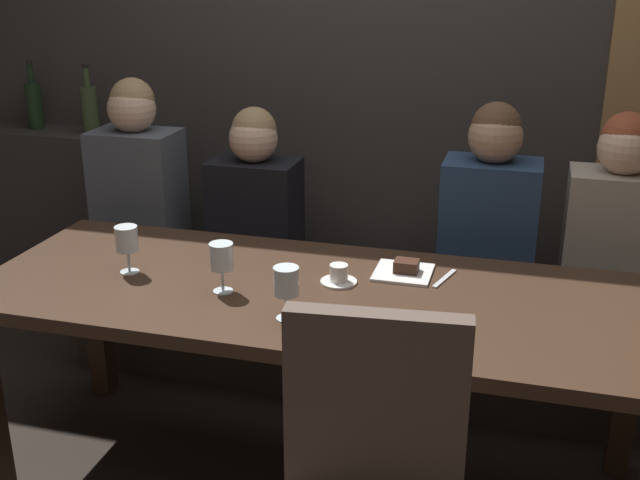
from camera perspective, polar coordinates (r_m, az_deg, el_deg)
The scene contains 17 objects.
ground at distance 2.88m, azimuth -0.42°, elevation -17.24°, with size 9.00×9.00×0.00m, color black.
back_wall_tiled at distance 3.48m, azimuth 5.23°, elevation 16.03°, with size 6.00×0.12×3.00m, color #383330.
back_counter at distance 4.10m, azimuth -17.55°, elevation 1.15°, with size 1.10×0.28×0.95m, color #2F2B29.
dining_table at distance 2.53m, azimuth -0.46°, elevation -5.45°, with size 2.20×0.84×0.74m.
banquette_bench at distance 3.33m, azimuth 2.89°, elevation -6.99°, with size 2.50×0.44×0.45m.
diner_redhead at distance 3.41m, azimuth -13.23°, elevation 4.25°, with size 0.36×0.24×0.83m.
diner_bearded at distance 3.25m, azimuth -4.78°, elevation 3.03°, with size 0.36×0.24×0.73m.
diner_far_end at distance 3.01m, azimuth 12.34°, elevation 1.94°, with size 0.36×0.24×0.80m.
diner_near_end at distance 3.07m, azimuth 20.90°, elevation 1.18°, with size 0.36×0.24×0.78m.
wine_bottle_dark_red at distance 4.06m, azimuth -20.26°, elevation 9.37°, with size 0.08×0.08×0.33m.
wine_bottle_pale_label at distance 3.85m, azimuth -16.57°, elevation 9.23°, with size 0.08×0.08×0.33m.
wine_glass_end_right at distance 2.25m, azimuth -2.50°, elevation -3.22°, with size 0.08×0.08×0.16m.
wine_glass_center_front at distance 2.45m, azimuth -7.25°, elevation -1.29°, with size 0.08×0.08×0.16m.
wine_glass_center_back at distance 2.66m, azimuth -14.01°, elevation -0.07°, with size 0.08×0.08×0.16m.
espresso_cup at distance 2.53m, azimuth 1.39°, elevation -2.63°, with size 0.12×0.12×0.06m.
dessert_plate at distance 2.62m, azimuth 6.21°, elevation -2.22°, with size 0.19×0.19×0.05m.
fork_on_table at distance 2.60m, azimuth 9.13°, elevation -2.82°, with size 0.02×0.17×0.01m, color silver.
Camera 1 is at (0.63, -2.19, 1.75)m, focal length 43.56 mm.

